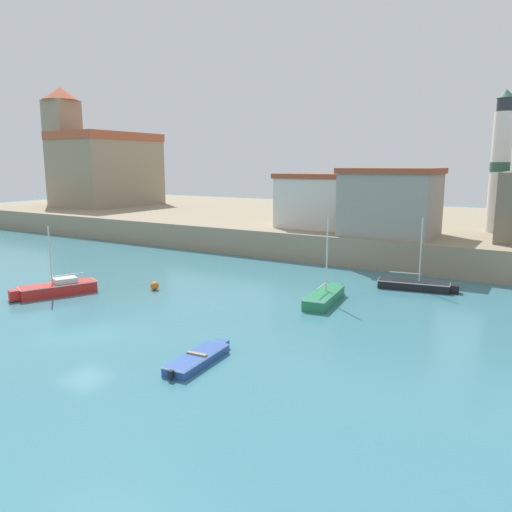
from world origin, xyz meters
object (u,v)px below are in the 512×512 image
Objects in this scene: dinghy_blue_1 at (198,358)px; lighthouse at (500,164)px; harbor_shed_near_wharf at (319,200)px; harbor_shed_mid_row at (391,202)px; church at (100,165)px; mooring_buoy at (155,286)px; sailboat_green_2 at (325,296)px; sailboat_red_0 at (57,288)px; sailboat_black_3 at (415,285)px.

dinghy_blue_1 is 0.34× the size of lighthouse.
harbor_shed_near_wharf is 0.97× the size of harbor_shed_mid_row.
church is at bearing 142.21° from dinghy_blue_1.
harbor_shed_near_wharf is (-16.00, -5.57, -3.64)m from lighthouse.
sailboat_green_2 is at bearing 15.92° from mooring_buoy.
sailboat_red_0 is at bearing -108.21° from harbor_shed_near_wharf.
sailboat_red_0 is 25.71m from sailboat_black_3.
dinghy_blue_1 is at bearing -104.83° from sailboat_black_3.
harbor_shed_near_wharf reaches higher than sailboat_red_0.
church reaches higher than sailboat_green_2.
church is at bearing 168.96° from harbor_shed_near_wharf.
mooring_buoy is (-16.23, -10.07, -0.05)m from sailboat_black_3.
sailboat_black_3 is 17.35m from harbor_shed_near_wharf.
harbor_shed_mid_row is at bearing -13.29° from harbor_shed_near_wharf.
dinghy_blue_1 is at bearing -90.77° from harbor_shed_mid_row.
mooring_buoy is at bearing 43.92° from sailboat_red_0.
church is (-32.95, 33.48, 8.47)m from sailboat_red_0.
harbor_shed_near_wharf is (8.36, 25.42, 4.90)m from sailboat_red_0.
mooring_buoy is at bearing -37.33° from church.
mooring_buoy is (-11.15, 9.13, 0.07)m from dinghy_blue_1.
sailboat_green_2 is 16.34m from harbor_shed_mid_row.
sailboat_red_0 is 1.24× the size of dinghy_blue_1.
sailboat_green_2 is at bearing -122.60° from sailboat_black_3.
mooring_buoy is 0.05× the size of lighthouse.
harbor_shed_near_wharf is (-8.45, 17.35, 4.96)m from sailboat_green_2.
sailboat_red_0 is 0.70× the size of harbor_shed_near_wharf.
church reaches higher than sailboat_black_3.
harbor_shed_mid_row is (0.38, 28.00, 5.44)m from dinghy_blue_1.
sailboat_black_3 is 0.71× the size of harbor_shed_near_wharf.
sailboat_green_2 is 12.45m from mooring_buoy.
sailboat_green_2 is 19.92m from harbor_shed_near_wharf.
sailboat_green_2 is 0.69× the size of harbor_shed_mid_row.
church reaches higher than harbor_shed_near_wharf.
sailboat_black_3 is at bearing 34.97° from sailboat_red_0.
dinghy_blue_1 is 0.25× the size of church.
harbor_shed_near_wharf is (-7.62, 29.89, 5.14)m from dinghy_blue_1.
mooring_buoy is 33.92m from lighthouse.
lighthouse reaches higher than harbor_shed_mid_row.
harbor_shed_mid_row is at bearing -137.02° from lighthouse.
mooring_buoy is 0.03× the size of church.
harbor_shed_mid_row is (-8.00, -7.46, -3.34)m from lighthouse.
church reaches higher than harbor_shed_mid_row.
church is 57.37m from lighthouse.
mooring_buoy is 0.08× the size of harbor_shed_mid_row.
church reaches higher than sailboat_red_0.
sailboat_black_3 is at bearing -19.14° from church.
sailboat_red_0 is at bearing -124.81° from harbor_shed_mid_row.
sailboat_green_2 is (16.81, 8.07, -0.06)m from sailboat_red_0.
church is (-54.02, 18.75, 8.60)m from sailboat_black_3.
sailboat_black_3 is 9.17× the size of mooring_buoy.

